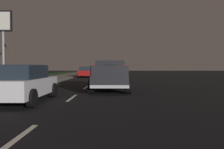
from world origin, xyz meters
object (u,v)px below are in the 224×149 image
Objects in this scene: sedan_tan at (112,71)px; sedan_white at (22,83)px; sedan_red at (86,72)px; sedan_silver at (91,71)px; pickup_truck at (110,75)px; bare_tree_far at (4,60)px; gas_price_sign at (3,28)px.

sedan_white is at bearing 172.72° from sedan_tan.
sedan_red and sedan_silver have the same top height.
bare_tree_far is (14.64, 13.41, 1.38)m from pickup_truck.
gas_price_sign is (-16.48, 7.80, 4.81)m from sedan_silver.
gas_price_sign is at bearing 138.46° from sedan_tan.
pickup_truck is 6.06m from sedan_white.
bare_tree_far is at bearing 114.80° from sedan_red.
pickup_truck is at bearing -179.96° from sedan_tan.
gas_price_sign reaches higher than sedan_red.
pickup_truck is 1.22× the size of sedan_silver.
bare_tree_far is at bearing 26.71° from sedan_white.
sedan_white is at bearing -179.93° from sedan_silver.
gas_price_sign is (10.19, 11.42, 4.62)m from pickup_truck.
sedan_white is 21.91m from bare_tree_far.
sedan_silver is at bearing -39.12° from bare_tree_far.
sedan_red is 23.99m from sedan_white.
sedan_red is 1.00× the size of sedan_tan.
sedan_silver is at bearing 45.05° from sedan_tan.
gas_price_sign is 5.85m from bare_tree_far.
pickup_truck is 1.23× the size of sedan_white.
sedan_tan is at bearing -7.28° from sedan_white.
pickup_truck is 0.73× the size of gas_price_sign.
gas_price_sign is (-12.88, 11.41, 4.81)m from sedan_tan.
sedan_silver is 15.59m from bare_tree_far.
bare_tree_far is at bearing 140.88° from sedan_silver.
sedan_tan is 15.90m from bare_tree_far.
sedan_tan is at bearing -41.54° from gas_price_sign.
pickup_truck is 15.99m from gas_price_sign.
bare_tree_far is at bearing 24.05° from gas_price_sign.
pickup_truck reaches higher than sedan_white.
gas_price_sign reaches higher than pickup_truck.
sedan_silver is 0.98× the size of bare_tree_far.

